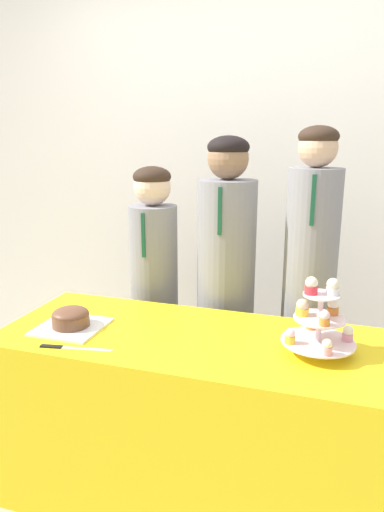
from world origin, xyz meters
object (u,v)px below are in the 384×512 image
cupcake_stand (319,319)px  student_2 (308,301)px  round_cake (71,319)px  cake_knife (64,348)px  student_1 (225,298)px  student_0 (155,301)px

cupcake_stand → student_2: size_ratio=0.18×
cupcake_stand → student_2: 0.54m
round_cake → cupcake_stand: size_ratio=0.90×
cake_knife → cupcake_stand: 0.96m
round_cake → student_2: bearing=32.9°
round_cake → cupcake_stand: (1.00, 0.08, 0.09)m
student_1 → student_0: bearing=-180.0°
student_0 → student_2: student_2 is taller
round_cake → student_1: 0.80m
cupcake_stand → student_1: 0.72m
cake_knife → student_0: size_ratio=0.20×
cake_knife → student_2: 1.15m
cupcake_stand → student_0: bearing=148.9°
cake_knife → student_0: 0.78m
round_cake → cupcake_stand: bearing=4.6°
student_0 → student_1: student_1 is taller
round_cake → cake_knife: round_cake is taller
student_1 → student_2: bearing=-0.0°
cake_knife → student_1: student_1 is taller
cake_knife → cupcake_stand: size_ratio=0.96×
student_1 → student_2: size_ratio=0.97×
round_cake → student_0: size_ratio=0.19×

